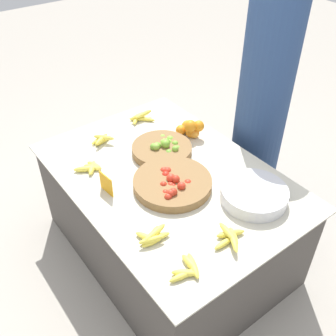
{
  "coord_description": "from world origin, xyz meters",
  "views": [
    {
      "loc": [
        1.42,
        -1.07,
        2.12
      ],
      "look_at": [
        0.0,
        0.0,
        0.71
      ],
      "focal_mm": 42.0,
      "sensor_mm": 36.0,
      "label": 1
    }
  ],
  "objects": [
    {
      "name": "lime_bowl",
      "position": [
        -0.19,
        0.1,
        0.69
      ],
      "size": [
        0.37,
        0.37,
        0.1
      ],
      "color": "olive",
      "rests_on": "market_table"
    },
    {
      "name": "banana_bunch_middle_left",
      "position": [
        0.36,
        -0.36,
        0.68
      ],
      "size": [
        0.13,
        0.17,
        0.06
      ],
      "color": "#EFDB4C",
      "rests_on": "market_table"
    },
    {
      "name": "banana_bunch_front_left",
      "position": [
        -0.52,
        -0.14,
        0.69
      ],
      "size": [
        0.13,
        0.15,
        0.06
      ],
      "color": "#EFDB4C",
      "rests_on": "market_table"
    },
    {
      "name": "banana_bunch_front_center",
      "position": [
        -0.31,
        -0.34,
        0.68
      ],
      "size": [
        0.13,
        0.16,
        0.04
      ],
      "color": "#EFDB4C",
      "rests_on": "market_table"
    },
    {
      "name": "banana_bunch_back_center",
      "position": [
        0.6,
        -0.34,
        0.68
      ],
      "size": [
        0.15,
        0.18,
        0.04
      ],
      "color": "#EFDB4C",
      "rests_on": "market_table"
    },
    {
      "name": "price_sign",
      "position": [
        -0.08,
        -0.36,
        0.72
      ],
      "size": [
        0.11,
        0.02,
        0.12
      ],
      "rotation": [
        0.0,
        0.0,
        0.1
      ],
      "color": "orange",
      "rests_on": "market_table"
    },
    {
      "name": "ground_plane",
      "position": [
        0.0,
        0.0,
        0.0
      ],
      "size": [
        12.0,
        12.0,
        0.0
      ],
      "primitive_type": "plane",
      "color": "#ADA599"
    },
    {
      "name": "metal_bowl",
      "position": [
        0.45,
        0.24,
        0.7
      ],
      "size": [
        0.36,
        0.36,
        0.07
      ],
      "color": "silver",
      "rests_on": "market_table"
    },
    {
      "name": "banana_bunch_middle_right",
      "position": [
        -0.6,
        0.21,
        0.69
      ],
      "size": [
        0.16,
        0.19,
        0.06
      ],
      "color": "#EFDB4C",
      "rests_on": "market_table"
    },
    {
      "name": "banana_bunch_front_right",
      "position": [
        0.58,
        -0.06,
        0.68
      ],
      "size": [
        0.19,
        0.2,
        0.06
      ],
      "color": "#EFDB4C",
      "rests_on": "market_table"
    },
    {
      "name": "orange_pile",
      "position": [
        -0.25,
        0.37,
        0.71
      ],
      "size": [
        0.18,
        0.15,
        0.14
      ],
      "color": "orange",
      "rests_on": "market_table"
    },
    {
      "name": "market_table",
      "position": [
        0.0,
        0.0,
        0.33
      ],
      "size": [
        1.55,
        1.09,
        0.66
      ],
      "color": "#4C4742",
      "rests_on": "ground_plane"
    },
    {
      "name": "vendor_person",
      "position": [
        -0.03,
        0.8,
        0.81
      ],
      "size": [
        0.34,
        0.34,
        1.74
      ],
      "color": "navy",
      "rests_on": "ground_plane"
    },
    {
      "name": "tomato_basket",
      "position": [
        0.1,
        -0.05,
        0.69
      ],
      "size": [
        0.44,
        0.44,
        0.09
      ],
      "color": "olive",
      "rests_on": "market_table"
    }
  ]
}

